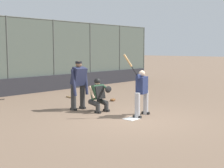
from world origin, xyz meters
The scene contains 10 objects.
ground_plane centered at (0.00, 0.00, 0.00)m, with size 160.00×160.00×0.00m, color #7A604C.
home_plate_marker centered at (0.00, 0.00, 0.01)m, with size 0.43×0.43×0.01m, color white.
backstop_fence centered at (0.00, -7.59, 2.00)m, with size 22.06×0.08×3.82m.
padding_wall centered at (0.00, -7.49, 0.42)m, with size 21.54×0.18×0.83m, color #28282D.
bleachers_beyond centered at (-4.27, -10.09, 0.48)m, with size 15.39×2.50×1.48m.
batter_at_plate centered at (-0.58, -0.03, 0.84)m, with size 1.07×0.55×2.09m.
catcher_behind_plate centered at (-0.16, -1.61, 0.63)m, with size 0.64×0.76×1.21m.
umpire_home centered at (0.08, -2.43, 0.98)m, with size 0.74×0.47×1.81m.
spare_bat_near_backstop centered at (-1.50, -4.82, 0.03)m, with size 0.17×0.80×0.07m.
fielding_glove_on_dirt centered at (-2.21, -2.78, 0.05)m, with size 0.30×0.23×0.11m.
Camera 1 is at (7.76, 6.16, 2.26)m, focal length 50.00 mm.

